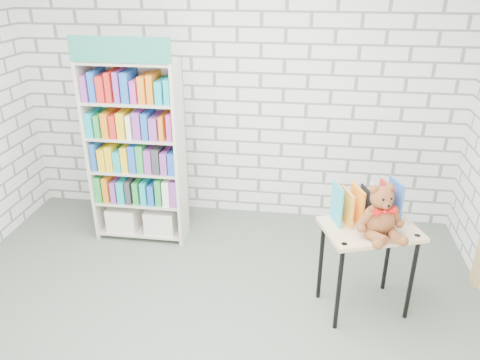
# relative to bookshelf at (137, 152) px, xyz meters

# --- Properties ---
(ground) EXTENTS (4.50, 4.50, 0.00)m
(ground) POSITION_rel_bookshelf_xyz_m (0.87, -1.36, -0.90)
(ground) COLOR #4F5C4D
(ground) RESTS_ON ground
(room_shell) EXTENTS (4.52, 4.02, 2.81)m
(room_shell) POSITION_rel_bookshelf_xyz_m (0.87, -1.36, 0.88)
(room_shell) COLOR silver
(room_shell) RESTS_ON ground
(bookshelf) EXTENTS (0.88, 0.34, 1.98)m
(bookshelf) POSITION_rel_bookshelf_xyz_m (0.00, 0.00, 0.00)
(bookshelf) COLOR beige
(bookshelf) RESTS_ON ground
(display_table) EXTENTS (0.81, 0.68, 0.74)m
(display_table) POSITION_rel_bookshelf_xyz_m (2.09, -0.85, -0.27)
(display_table) COLOR tan
(display_table) RESTS_ON ground
(table_books) EXTENTS (0.52, 0.36, 0.29)m
(table_books) POSITION_rel_bookshelf_xyz_m (2.05, -0.75, -0.02)
(table_books) COLOR #2BA7BC
(table_books) RESTS_ON display_table
(teddy_bear) EXTENTS (0.36, 0.35, 0.39)m
(teddy_bear) POSITION_rel_bookshelf_xyz_m (2.13, -0.95, -0.01)
(teddy_bear) COLOR brown
(teddy_bear) RESTS_ON display_table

